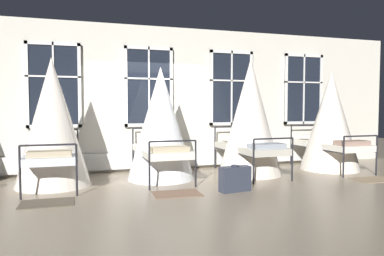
% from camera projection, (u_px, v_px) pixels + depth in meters
% --- Properties ---
extents(ground, '(24.68, 24.68, 0.00)m').
position_uv_depth(ground, '(160.00, 180.00, 7.58)').
color(ground, gray).
extents(back_wall_with_windows, '(13.34, 0.10, 3.35)m').
position_uv_depth(back_wall_with_windows, '(148.00, 99.00, 8.69)').
color(back_wall_with_windows, beige).
rests_on(back_wall_with_windows, ground).
extents(window_bank, '(9.38, 0.10, 2.79)m').
position_uv_depth(window_bank, '(149.00, 123.00, 8.61)').
color(window_bank, black).
rests_on(window_bank, ground).
extents(cot_second, '(1.38, 2.00, 2.40)m').
position_uv_depth(cot_second, '(53.00, 124.00, 6.94)').
color(cot_second, black).
rests_on(cot_second, ground).
extents(cot_third, '(1.38, 1.99, 2.30)m').
position_uv_depth(cot_third, '(161.00, 125.00, 7.62)').
color(cot_third, black).
rests_on(cot_third, ground).
extents(cot_fourth, '(1.38, 2.01, 2.53)m').
position_uv_depth(cot_fourth, '(250.00, 119.00, 8.14)').
color(cot_fourth, black).
rests_on(cot_fourth, ground).
extents(cot_fifth, '(1.38, 2.00, 2.32)m').
position_uv_depth(cot_fifth, '(331.00, 122.00, 8.79)').
color(cot_fifth, black).
rests_on(cot_fifth, ground).
extents(rug_second, '(0.81, 0.57, 0.01)m').
position_uv_depth(rug_second, '(47.00, 203.00, 5.71)').
color(rug_second, brown).
rests_on(rug_second, ground).
extents(rug_third, '(0.82, 0.59, 0.01)m').
position_uv_depth(rug_third, '(177.00, 194.00, 6.32)').
color(rug_third, brown).
rests_on(rug_third, ground).
extents(rug_fifth, '(0.81, 0.57, 0.01)m').
position_uv_depth(rug_fifth, '(373.00, 180.00, 7.55)').
color(rug_fifth, '#8E7A5B').
rests_on(rug_fifth, ground).
extents(suitcase_dark, '(0.58, 0.29, 0.47)m').
position_uv_depth(suitcase_dark, '(235.00, 179.00, 6.50)').
color(suitcase_dark, '#2D3342').
rests_on(suitcase_dark, ground).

